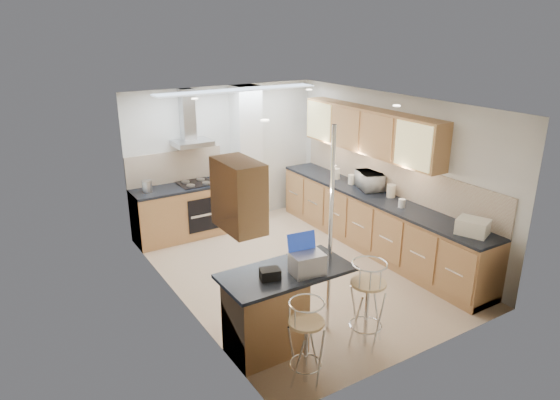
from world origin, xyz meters
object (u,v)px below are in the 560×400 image
microwave (370,181)px  bread_bin (473,227)px  bar_stool_end (367,303)px  laptop (307,264)px  bar_stool_near (306,342)px

microwave → bread_bin: bearing=-164.2°
bread_bin → bar_stool_end: bearing=160.9°
microwave → bread_bin: size_ratio=1.34×
bread_bin → microwave: bearing=64.4°
microwave → laptop: (-2.60, -1.93, -0.00)m
bar_stool_end → bread_bin: 1.91m
microwave → bar_stool_near: (-2.94, -2.42, -0.59)m
bar_stool_end → laptop: bearing=102.0°
bar_stool_end → bread_bin: bread_bin is taller
bar_stool_near → bread_bin: size_ratio=2.47×
microwave → bread_bin: microwave is taller
bar_stool_near → bread_bin: 2.87m
microwave → laptop: size_ratio=1.49×
bar_stool_near → bar_stool_end: 0.98m
laptop → bar_stool_near: laptop is taller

